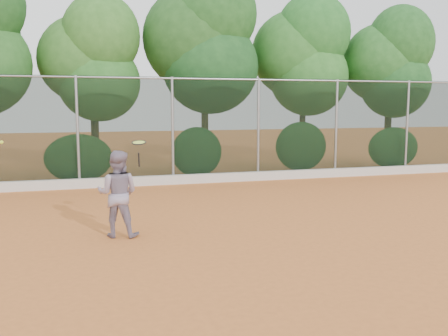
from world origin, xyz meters
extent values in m
plane|color=#C86C2F|center=(0.00, 0.00, 0.00)|extent=(80.00, 80.00, 0.00)
cube|color=beige|center=(0.00, 6.82, 0.15)|extent=(24.00, 0.20, 0.30)
imported|color=gray|center=(-2.29, 0.68, 0.86)|extent=(1.01, 0.89, 1.72)
cube|color=black|center=(0.00, 7.00, 1.75)|extent=(24.00, 0.01, 3.50)
cylinder|color=gray|center=(0.00, 7.00, 3.45)|extent=(24.00, 0.06, 0.06)
cylinder|color=gray|center=(-3.00, 7.00, 1.75)|extent=(0.09, 0.09, 3.50)
cylinder|color=gray|center=(0.00, 7.00, 1.75)|extent=(0.09, 0.09, 3.50)
cylinder|color=gray|center=(3.00, 7.00, 1.75)|extent=(0.09, 0.09, 3.50)
cylinder|color=gray|center=(6.00, 7.00, 1.75)|extent=(0.09, 0.09, 3.50)
cylinder|color=gray|center=(9.00, 7.00, 1.75)|extent=(0.09, 0.09, 3.50)
cylinder|color=#3D2817|center=(-2.40, 9.30, 1.20)|extent=(0.28, 0.28, 2.40)
ellipsoid|color=#265D20|center=(-2.20, 9.20, 3.40)|extent=(2.90, 2.40, 2.80)
ellipsoid|color=#2B5B1F|center=(-2.70, 9.50, 4.20)|extent=(3.20, 2.70, 3.10)
ellipsoid|color=#2B5C1F|center=(-2.10, 9.00, 5.00)|extent=(2.70, 2.30, 2.90)
cylinder|color=#442D1A|center=(1.60, 9.00, 1.50)|extent=(0.26, 0.26, 3.00)
ellipsoid|color=#245F25|center=(1.80, 8.90, 4.00)|extent=(3.60, 3.00, 3.50)
ellipsoid|color=#2F6526|center=(1.30, 9.20, 5.00)|extent=(3.90, 3.20, 3.80)
ellipsoid|color=#2D6A28|center=(1.90, 8.80, 5.90)|extent=(3.20, 2.70, 3.30)
cylinder|color=#412819|center=(5.70, 9.20, 1.35)|extent=(0.24, 0.24, 2.70)
ellipsoid|color=#255E20|center=(5.90, 9.10, 3.70)|extent=(3.20, 2.70, 3.10)
ellipsoid|color=#22591E|center=(5.40, 9.40, 4.60)|extent=(3.50, 2.90, 3.40)
ellipsoid|color=#1E571F|center=(6.00, 9.00, 5.40)|extent=(3.00, 2.50, 3.10)
cylinder|color=#3A2916|center=(9.40, 8.80, 1.25)|extent=(0.28, 0.28, 2.50)
ellipsoid|color=#286727|center=(9.60, 8.70, 3.50)|extent=(3.00, 2.50, 2.90)
ellipsoid|color=#34762D|center=(9.10, 9.00, 4.30)|extent=(3.30, 2.80, 3.20)
ellipsoid|color=#2B6A28|center=(9.70, 8.60, 5.10)|extent=(2.80, 2.40, 3.00)
ellipsoid|color=#346C29|center=(-3.00, 7.80, 0.85)|extent=(2.20, 1.16, 1.60)
ellipsoid|color=#2A6827|center=(1.00, 7.80, 0.95)|extent=(1.80, 1.04, 1.76)
ellipsoid|color=#316E29|center=(5.00, 7.80, 1.05)|extent=(2.00, 1.10, 1.84)
ellipsoid|color=#32742C|center=(9.00, 7.80, 0.90)|extent=(2.16, 1.12, 1.64)
cylinder|color=black|center=(-1.85, 0.70, 1.52)|extent=(0.06, 0.10, 0.29)
torus|color=black|center=(-1.85, 0.64, 1.87)|extent=(0.35, 0.35, 0.09)
cylinder|color=#D5EC45|center=(-1.85, 0.64, 1.87)|extent=(0.30, 0.30, 0.06)
sphere|color=#D2F036|center=(-4.30, 0.32, 1.95)|extent=(0.06, 0.06, 0.06)
camera|label=1|loc=(-3.00, -9.22, 2.61)|focal=40.00mm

